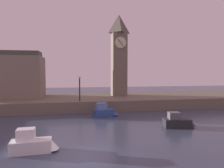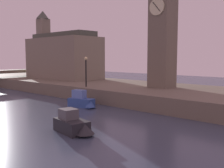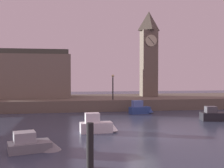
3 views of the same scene
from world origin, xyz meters
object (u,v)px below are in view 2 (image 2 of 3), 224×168
at_px(clock_tower, 163,24).
at_px(streetlamp, 86,68).
at_px(parliament_hall, 62,56).
at_px(boat_tour_blue, 82,101).
at_px(boat_barge_dark, 74,125).

relative_size(clock_tower, streetlamp, 3.93).
distance_m(parliament_hall, boat_tour_blue, 18.34).
bearing_deg(streetlamp, boat_tour_blue, -46.81).
distance_m(clock_tower, boat_tour_blue, 12.16).
relative_size(streetlamp, boat_barge_dark, 1.02).
xyz_separation_m(parliament_hall, boat_barge_dark, (21.72, -15.41, -4.50)).
relative_size(parliament_hall, streetlamp, 3.74).
distance_m(parliament_hall, boat_barge_dark, 27.00).
relative_size(parliament_hall, boat_tour_blue, 3.91).
bearing_deg(parliament_hall, boat_barge_dark, -35.35).
bearing_deg(parliament_hall, clock_tower, -1.53).
bearing_deg(streetlamp, parliament_hall, 154.43).
bearing_deg(parliament_hall, boat_tour_blue, -30.75).
height_order(clock_tower, streetlamp, clock_tower).
bearing_deg(boat_tour_blue, streetlamp, 133.19).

